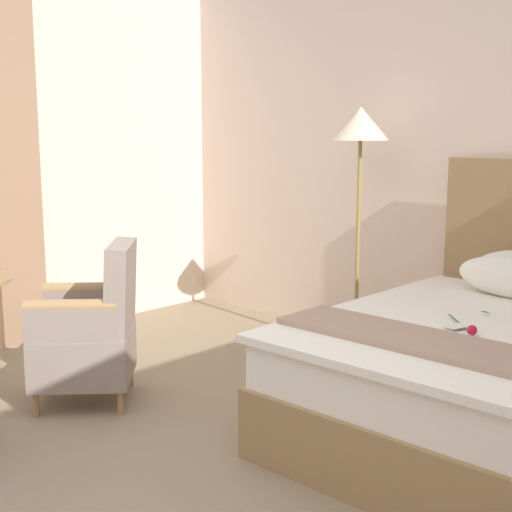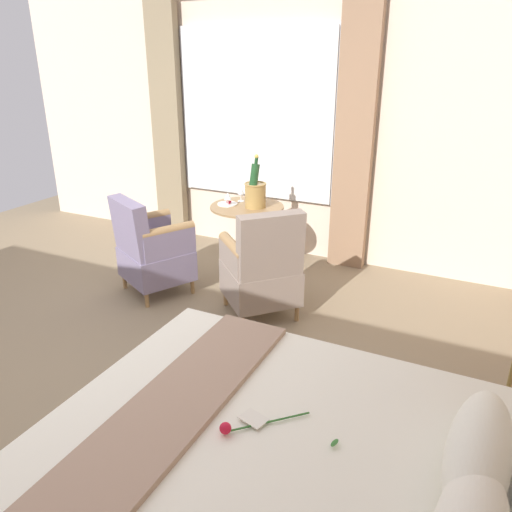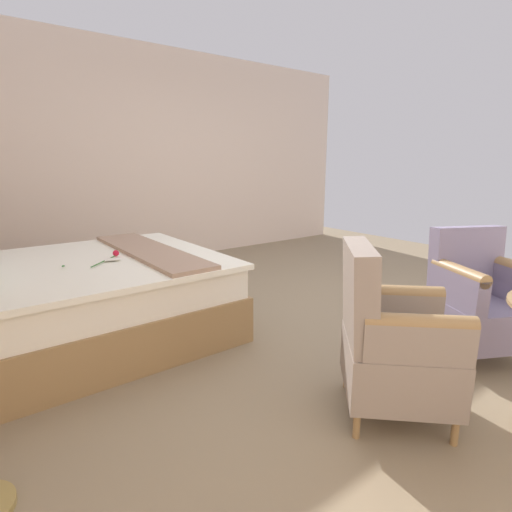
% 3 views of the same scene
% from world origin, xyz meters
% --- Properties ---
extents(ground_plane, '(7.50, 7.50, 0.00)m').
position_xyz_m(ground_plane, '(0.00, 0.00, 0.00)').
color(ground_plane, '#89775C').
extents(wall_far_side, '(0.12, 6.12, 2.81)m').
position_xyz_m(wall_far_side, '(2.83, 0.00, 1.41)').
color(wall_far_side, beige).
rests_on(wall_far_side, ground).
extents(bed, '(1.72, 2.13, 1.40)m').
position_xyz_m(bed, '(0.67, 1.93, 0.37)').
color(bed, '#977449').
rests_on(bed, ground).
extents(armchair_by_window, '(0.78, 0.78, 0.94)m').
position_xyz_m(armchair_by_window, '(-1.31, 0.76, 0.42)').
color(armchair_by_window, '#977449').
rests_on(armchair_by_window, ground).
extents(armchair_facing_bed, '(0.74, 0.73, 0.90)m').
position_xyz_m(armchair_facing_bed, '(-1.27, -0.32, 0.41)').
color(armchair_facing_bed, '#977449').
rests_on(armchair_facing_bed, ground).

